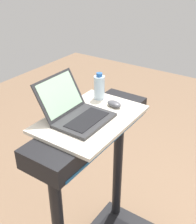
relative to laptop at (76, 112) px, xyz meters
name	(u,v)px	position (x,y,z in m)	size (l,w,h in m)	color
desk_board	(91,119)	(0.06, -0.06, -0.06)	(0.63, 0.44, 0.02)	beige
laptop	(76,112)	(0.00, 0.00, 0.00)	(0.32, 0.35, 0.22)	#2D2D30
computer_mouse	(114,104)	(0.25, -0.10, -0.03)	(0.06, 0.10, 0.03)	#4C4C51
water_bottle	(99,87)	(0.29, 0.04, 0.03)	(0.07, 0.07, 0.17)	silver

